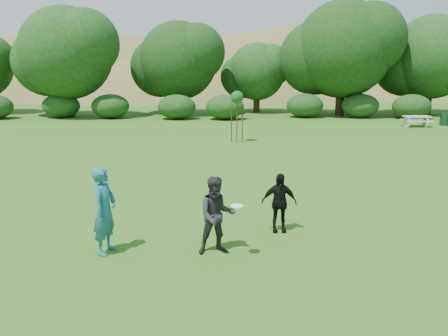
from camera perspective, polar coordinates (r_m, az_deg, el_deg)
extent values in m
plane|color=#19470C|center=(10.80, -0.02, -9.32)|extent=(120.00, 120.00, 0.00)
imported|color=#1A6376|center=(10.09, -15.34, -5.38)|extent=(0.62, 0.81, 2.00)
imported|color=#252527|center=(9.77, -0.94, -6.20)|extent=(0.98, 0.84, 1.77)
imported|color=black|center=(11.16, 7.19, -4.49)|extent=(0.90, 0.38, 1.53)
cylinder|color=#123320|center=(35.42, 26.84, 5.71)|extent=(0.60, 0.60, 0.90)
cylinder|color=white|center=(9.36, 1.72, -4.99)|extent=(0.27, 0.27, 0.03)
cylinder|color=#3A2916|center=(24.35, 1.70, 6.29)|extent=(0.05, 0.05, 2.50)
sphere|color=#1C4D1B|center=(24.24, 1.72, 9.22)|extent=(0.70, 0.70, 0.70)
cylinder|color=#352514|center=(24.38, 0.99, 5.71)|extent=(0.06, 0.06, 2.00)
cylinder|color=#3C2B17|center=(24.39, 2.40, 5.70)|extent=(0.06, 0.06, 2.00)
cube|color=beige|center=(33.79, 23.88, 6.17)|extent=(1.80, 0.75, 0.08)
cube|color=beige|center=(33.57, 22.80, 5.57)|extent=(0.10, 0.70, 0.68)
cube|color=beige|center=(34.10, 24.83, 5.49)|extent=(0.10, 0.70, 0.68)
cube|color=beige|center=(33.27, 24.25, 5.56)|extent=(1.80, 0.28, 0.06)
cube|color=silver|center=(34.37, 23.44, 5.84)|extent=(1.80, 0.28, 0.06)
ellipsoid|color=olive|center=(85.36, -16.98, 1.51)|extent=(110.00, 70.00, 44.00)
ellipsoid|color=olive|center=(86.37, 13.45, 0.36)|extent=(100.00, 64.00, 52.00)
ellipsoid|color=olive|center=(69.18, -4.10, 3.17)|extent=(80.00, 50.00, 28.00)
ellipsoid|color=olive|center=(76.89, 23.08, 3.98)|extent=(60.00, 44.00, 24.00)
cylinder|color=#3A2616|center=(39.29, -19.51, 8.60)|extent=(0.73, 0.73, 3.15)
sphere|color=#194214|center=(39.22, -19.92, 13.92)|extent=(7.54, 7.54, 7.54)
cylinder|color=#3A2616|center=(39.28, -5.87, 9.01)|extent=(0.68, 0.68, 2.80)
sphere|color=#194214|center=(39.20, -5.98, 13.76)|extent=(6.73, 6.73, 6.73)
cylinder|color=#3A2616|center=(41.20, 4.27, 8.86)|extent=(0.60, 0.60, 2.27)
sphere|color=#194214|center=(41.10, 4.34, 12.44)|extent=(5.22, 5.22, 5.22)
cylinder|color=#3A2616|center=(39.35, 14.96, 9.03)|extent=(0.76, 0.76, 3.32)
sphere|color=#194214|center=(39.30, 15.30, 14.71)|extent=(8.12, 8.12, 8.12)
cylinder|color=#3A2616|center=(43.01, 25.07, 8.33)|extent=(0.71, 0.71, 2.97)
sphere|color=#194214|center=(42.94, 25.52, 12.94)|extent=(7.19, 7.19, 7.19)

